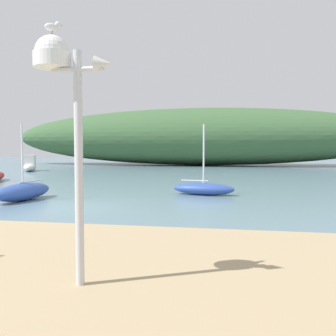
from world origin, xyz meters
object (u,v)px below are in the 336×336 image
(motorboat_near_shore, at_px, (30,165))
(sailboat_inner_mooring, at_px, (204,188))
(sailboat_off_point, at_px, (23,192))
(mast_structure, at_px, (61,80))
(seagull_on_radar, at_px, (53,27))

(motorboat_near_shore, bearing_deg, sailboat_inner_mooring, -40.05)
(sailboat_off_point, bearing_deg, mast_structure, -55.80)
(seagull_on_radar, bearing_deg, mast_structure, -5.22)
(seagull_on_radar, xyz_separation_m, sailboat_off_point, (-5.92, 8.87, -3.46))
(mast_structure, height_order, sailboat_off_point, mast_structure)
(seagull_on_radar, distance_m, sailboat_inner_mooring, 12.47)
(mast_structure, bearing_deg, sailboat_off_point, 124.20)
(mast_structure, relative_size, seagull_on_radar, 14.99)
(mast_structure, relative_size, sailboat_off_point, 1.09)
(mast_structure, xyz_separation_m, motorboat_near_shore, (-15.80, 26.04, -2.57))
(seagull_on_radar, height_order, motorboat_near_shore, seagull_on_radar)
(motorboat_near_shore, bearing_deg, mast_structure, -58.76)
(seagull_on_radar, height_order, sailboat_inner_mooring, seagull_on_radar)
(seagull_on_radar, bearing_deg, sailboat_inner_mooring, 84.71)
(motorboat_near_shore, relative_size, sailboat_inner_mooring, 1.06)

